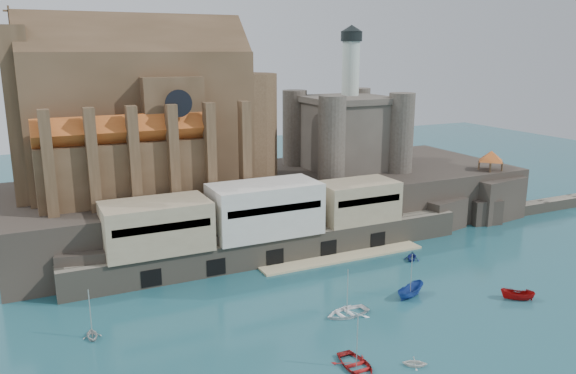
% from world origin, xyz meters
% --- Properties ---
extents(ground, '(300.00, 300.00, 0.00)m').
position_xyz_m(ground, '(0.00, 0.00, 0.00)').
color(ground, '#194A54').
rests_on(ground, ground).
extents(promontory, '(100.00, 36.00, 10.00)m').
position_xyz_m(promontory, '(-0.19, 39.37, 4.92)').
color(promontory, black).
rests_on(promontory, ground).
extents(quay, '(70.00, 12.00, 13.05)m').
position_xyz_m(quay, '(-10.19, 23.07, 6.07)').
color(quay, '#6F6859').
rests_on(quay, ground).
extents(church, '(47.00, 25.93, 30.51)m').
position_xyz_m(church, '(-24.13, 41.85, 22.13)').
color(church, '#4A3622').
rests_on(church, promontory).
extents(castle_keep, '(21.20, 21.20, 29.30)m').
position_xyz_m(castle_keep, '(16.08, 41.08, 18.31)').
color(castle_keep, '#433D35').
rests_on(castle_keep, promontory).
extents(rock_outcrop, '(14.50, 10.50, 8.70)m').
position_xyz_m(rock_outcrop, '(42.00, 25.84, 4.02)').
color(rock_outcrop, black).
rests_on(rock_outcrop, ground).
extents(pavilion, '(6.40, 6.40, 5.40)m').
position_xyz_m(pavilion, '(42.00, 26.00, 12.73)').
color(pavilion, '#4A3622').
rests_on(pavilion, rock_outcrop).
extents(breakwater, '(40.00, 3.00, 2.40)m').
position_xyz_m(breakwater, '(66.00, 24.00, 0.00)').
color(breakwater, '#6F6859').
rests_on(breakwater, ground).
extents(boat_0, '(4.35, 1.32, 6.07)m').
position_xyz_m(boat_0, '(-14.18, -11.78, 0.00)').
color(boat_0, '#A01717').
rests_on(boat_0, ground).
extents(boat_1, '(2.50, 2.79, 2.76)m').
position_xyz_m(boat_1, '(-8.08, -14.26, 0.00)').
color(boat_1, white).
rests_on(boat_1, ground).
extents(boat_2, '(2.68, 2.65, 5.47)m').
position_xyz_m(boat_2, '(2.76, 0.72, 0.00)').
color(boat_2, '#224497').
rests_on(boat_2, ground).
extents(boat_4, '(2.66, 1.62, 3.08)m').
position_xyz_m(boat_4, '(-39.80, 7.81, 0.00)').
color(boat_4, beige).
rests_on(boat_4, ground).
extents(boat_5, '(2.50, 2.49, 4.69)m').
position_xyz_m(boat_5, '(15.80, -6.64, 0.00)').
color(boat_5, '#9A0C0C').
rests_on(boat_5, ground).
extents(boat_6, '(1.57, 4.54, 6.26)m').
position_xyz_m(boat_6, '(-8.41, -0.30, 0.00)').
color(boat_6, white).
rests_on(boat_6, ground).
extents(boat_7, '(3.43, 3.43, 3.49)m').
position_xyz_m(boat_7, '(11.97, 12.29, 0.00)').
color(boat_7, navy).
rests_on(boat_7, ground).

